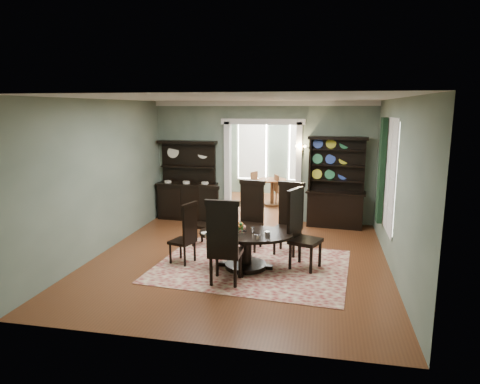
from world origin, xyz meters
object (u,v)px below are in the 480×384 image
Objects in this scene: sideboard at (187,192)px; parlor_table at (272,188)px; dining_table at (246,243)px; welsh_dresser at (336,194)px.

sideboard is 2.75m from parlor_table.
dining_table is 0.84× the size of sideboard.
dining_table is 3.57m from welsh_dresser.
dining_table is 0.78× the size of welsh_dresser.
parlor_table is (-1.78, 1.92, -0.27)m from welsh_dresser.
parlor_table reaches higher than dining_table.
dining_table is at bearing -88.16° from parlor_table.
sideboard is 0.93× the size of welsh_dresser.
dining_table is at bearing -53.48° from sideboard.
welsh_dresser is (1.61, 3.17, 0.32)m from dining_table.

